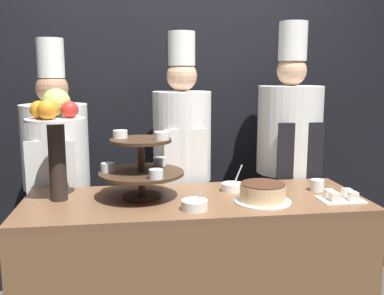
% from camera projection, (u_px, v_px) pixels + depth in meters
% --- Properties ---
extents(wall_back, '(10.00, 0.06, 2.80)m').
position_uv_depth(wall_back, '(175.00, 94.00, 3.04)').
color(wall_back, black).
rests_on(wall_back, ground_plane).
extents(buffet_counter, '(1.75, 0.64, 0.91)m').
position_uv_depth(buffet_counter, '(195.00, 280.00, 2.28)').
color(buffet_counter, brown).
rests_on(buffet_counter, ground_plane).
extents(tiered_stand, '(0.44, 0.44, 0.35)m').
position_uv_depth(tiered_stand, '(141.00, 165.00, 2.19)').
color(tiered_stand, '#3D2819').
rests_on(tiered_stand, buffet_counter).
extents(fruit_pedestal, '(0.29, 0.29, 0.56)m').
position_uv_depth(fruit_pedestal, '(55.00, 125.00, 2.13)').
color(fruit_pedestal, '#2D231E').
rests_on(fruit_pedestal, buffet_counter).
extents(cake_round, '(0.28, 0.28, 0.10)m').
position_uv_depth(cake_round, '(263.00, 193.00, 2.14)').
color(cake_round, white).
rests_on(cake_round, buffet_counter).
extents(cup_white, '(0.07, 0.07, 0.06)m').
position_uv_depth(cup_white, '(317.00, 185.00, 2.35)').
color(cup_white, white).
rests_on(cup_white, buffet_counter).
extents(cake_square_tray, '(0.22, 0.15, 0.05)m').
position_uv_depth(cake_square_tray, '(341.00, 197.00, 2.17)').
color(cake_square_tray, white).
rests_on(cake_square_tray, buffet_counter).
extents(serving_bowl_near, '(0.12, 0.12, 0.15)m').
position_uv_depth(serving_bowl_near, '(195.00, 205.00, 2.02)').
color(serving_bowl_near, white).
rests_on(serving_bowl_near, buffet_counter).
extents(serving_bowl_far, '(0.12, 0.11, 0.15)m').
position_uv_depth(serving_bowl_far, '(232.00, 187.00, 2.34)').
color(serving_bowl_far, white).
rests_on(serving_bowl_far, buffet_counter).
extents(chef_left, '(0.40, 0.40, 1.75)m').
position_uv_depth(chef_left, '(57.00, 173.00, 2.63)').
color(chef_left, black).
rests_on(chef_left, ground_plane).
extents(chef_center_left, '(0.36, 0.36, 1.80)m').
position_uv_depth(chef_center_left, '(182.00, 161.00, 2.73)').
color(chef_center_left, '#38332D').
rests_on(chef_center_left, ground_plane).
extents(chef_center_right, '(0.42, 0.42, 1.87)m').
position_uv_depth(chef_center_right, '(289.00, 156.00, 2.82)').
color(chef_center_right, '#38332D').
rests_on(chef_center_right, ground_plane).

